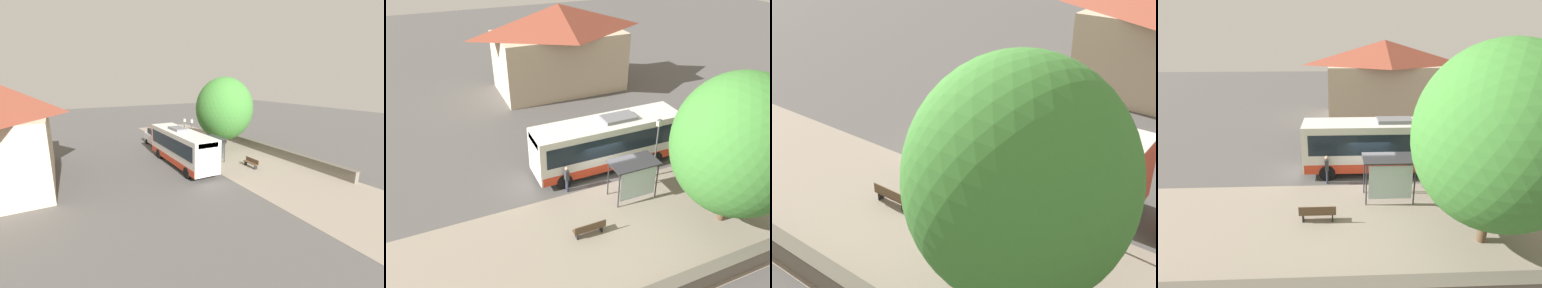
# 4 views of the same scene
# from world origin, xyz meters

# --- Properties ---
(ground_plane) EXTENTS (120.00, 120.00, 0.00)m
(ground_plane) POSITION_xyz_m (0.00, 0.00, 0.00)
(ground_plane) COLOR #514F4C
(ground_plane) RESTS_ON ground
(sidewalk_plaza) EXTENTS (9.00, 44.00, 0.02)m
(sidewalk_plaza) POSITION_xyz_m (-4.50, 0.00, 0.01)
(sidewalk_plaza) COLOR gray
(sidewalk_plaza) RESTS_ON ground
(background_building) EXTENTS (7.07, 12.30, 8.04)m
(background_building) POSITION_xyz_m (16.20, -3.10, 4.14)
(background_building) COLOR #C6B293
(background_building) RESTS_ON ground
(bus) EXTENTS (2.61, 10.01, 3.61)m
(bus) POSITION_xyz_m (1.89, -0.96, 1.87)
(bus) COLOR silver
(bus) RESTS_ON ground
(bus_shelter) EXTENTS (1.61, 2.83, 2.45)m
(bus_shelter) POSITION_xyz_m (-1.77, -0.83, 2.02)
(bus_shelter) COLOR #2D2D33
(bus_shelter) RESTS_ON ground
(pedestrian) EXTENTS (0.34, 0.24, 1.79)m
(pedestrian) POSITION_xyz_m (0.34, 2.56, 1.06)
(pedestrian) COLOR #2D3347
(pedestrian) RESTS_ON ground
(bench) EXTENTS (0.40, 1.78, 0.88)m
(bench) POSITION_xyz_m (-3.65, 2.89, 0.48)
(bench) COLOR brown
(bench) RESTS_ON ground
(street_lamp_near) EXTENTS (0.28, 0.28, 3.98)m
(street_lamp_near) POSITION_xyz_m (-0.54, -5.19, 2.37)
(street_lamp_near) COLOR #4C4C51
(street_lamp_near) RESTS_ON ground
(street_lamp_far) EXTENTS (0.28, 0.28, 4.19)m
(street_lamp_far) POSITION_xyz_m (-0.42, -3.18, 2.49)
(street_lamp_far) COLOR #4C4C51
(street_lamp_far) RESTS_ON ground
(shade_tree) EXTENTS (6.74, 6.74, 8.50)m
(shade_tree) POSITION_xyz_m (-5.41, -4.35, 4.79)
(shade_tree) COLOR brown
(shade_tree) RESTS_ON ground
(parked_car_behind_bus) EXTENTS (1.90, 4.52, 2.11)m
(parked_car_behind_bus) POSITION_xyz_m (1.32, -9.44, 1.01)
(parked_car_behind_bus) COLOR silver
(parked_car_behind_bus) RESTS_ON ground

